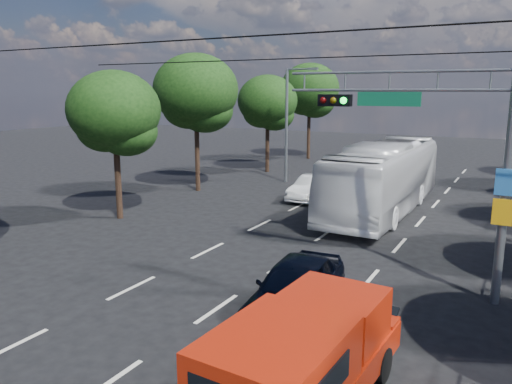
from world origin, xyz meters
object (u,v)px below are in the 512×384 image
Objects in this scene: signal_mast at (463,110)px; navy_hatchback at (296,288)px; white_bus at (384,177)px; red_pickup at (305,358)px; white_van at (312,188)px.

signal_mast is 6.48m from navy_hatchback.
white_bus is at bearing 115.19° from signal_mast.
white_bus reaches higher than red_pickup.
navy_hatchback is at bearing -134.68° from signal_mast.
red_pickup is 16.23m from white_bus.
red_pickup is at bearing -66.51° from white_van.
signal_mast is 2.42× the size of white_van.
white_bus is (-1.00, 12.43, 0.91)m from navy_hatchback.
signal_mast is at bearing 40.71° from navy_hatchback.
signal_mast reaches higher than navy_hatchback.
white_bus is (-4.29, 9.11, -3.58)m from signal_mast.
signal_mast is 10.69m from white_bus.
white_bus reaches higher than navy_hatchback.
navy_hatchback is at bearing -85.28° from white_bus.
navy_hatchback is at bearing 116.68° from red_pickup.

